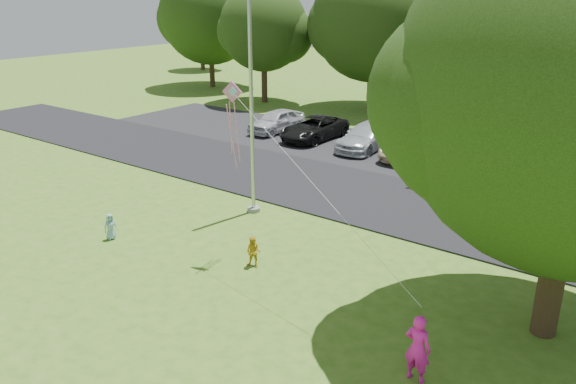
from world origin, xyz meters
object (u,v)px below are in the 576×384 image
Objects in this scene: child_yellow at (253,252)px; kite at (236,110)px; flagpole at (251,105)px; woman at (418,348)px; trash_can at (445,171)px; street_lamp at (438,109)px; child_blue at (110,227)px.

kite is at bearing 142.88° from child_yellow.
flagpole is 6.19× the size of woman.
flagpole reaches higher than woman.
trash_can is at bearing 62.75° from child_yellow.
street_lamp reaches higher than child_yellow.
street_lamp is 5.97× the size of child_blue.
child_blue is 6.44m from kite.
woman is 0.21× the size of kite.
street_lamp is at bearing 62.04° from kite.
kite reaches higher than child_yellow.
child_blue is (-6.46, -12.16, -2.86)m from street_lamp.
trash_can reaches higher than child_blue.
street_lamp is 5.61× the size of child_yellow.
woman is at bearing -78.40° from child_blue.
flagpole is at bearing -107.18° from street_lamp.
child_yellow is (-6.30, 2.00, -0.32)m from woman.
child_blue is at bearing -118.40° from trash_can.
flagpole is 9.76m from trash_can.
kite reaches higher than trash_can.
child_blue is at bearing -2.04° from woman.
trash_can is at bearing -13.66° from child_blue.
street_lamp is at bearing 64.46° from child_yellow.
street_lamp is at bearing -67.23° from woman.
child_blue is at bearing 175.49° from child_yellow.
child_yellow is at bearing -60.67° from child_blue.
trash_can is (4.58, 7.79, -3.67)m from flagpole.
woman is 11.57m from child_blue.
street_lamp is 14.00m from woman.
woman is at bearing -36.68° from child_yellow.
trash_can is at bearing 59.56° from flagpole.
trash_can is at bearing 65.50° from street_lamp.
street_lamp is 14.07m from child_blue.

